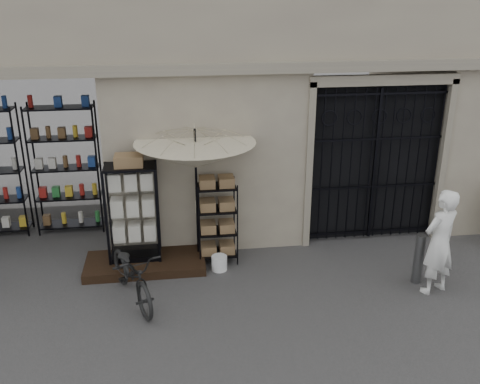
{
  "coord_description": "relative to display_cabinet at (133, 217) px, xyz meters",
  "views": [
    {
      "loc": [
        -1.9,
        -6.61,
        4.47
      ],
      "look_at": [
        -0.8,
        1.4,
        1.35
      ],
      "focal_mm": 40.0,
      "sensor_mm": 36.0,
      "label": 1
    }
  ],
  "objects": [
    {
      "name": "ground",
      "position": [
        2.55,
        -1.69,
        -0.88
      ],
      "size": [
        80.0,
        80.0,
        0.0
      ],
      "primitive_type": "plane",
      "color": "black",
      "rests_on": "ground"
    },
    {
      "name": "shop_recess",
      "position": [
        -1.95,
        1.11,
        0.62
      ],
      "size": [
        3.0,
        1.7,
        3.0
      ],
      "primitive_type": "cube",
      "color": "black",
      "rests_on": "ground"
    },
    {
      "name": "shop_shelving",
      "position": [
        -2.0,
        1.61,
        0.37
      ],
      "size": [
        2.7,
        0.5,
        2.5
      ],
      "primitive_type": "cube",
      "color": "black",
      "rests_on": "ground"
    },
    {
      "name": "iron_gate",
      "position": [
        4.3,
        0.59,
        0.62
      ],
      "size": [
        2.5,
        0.21,
        3.0
      ],
      "color": "black",
      "rests_on": "ground"
    },
    {
      "name": "step_platform",
      "position": [
        0.15,
        -0.14,
        -0.81
      ],
      "size": [
        2.0,
        0.9,
        0.15
      ],
      "primitive_type": "cube",
      "color": "black",
      "rests_on": "ground"
    },
    {
      "name": "display_cabinet",
      "position": [
        0.0,
        0.0,
        0.0
      ],
      "size": [
        0.86,
        0.58,
        1.77
      ],
      "rotation": [
        0.0,
        0.0,
        0.09
      ],
      "color": "black",
      "rests_on": "step_platform"
    },
    {
      "name": "wire_rack",
      "position": [
        1.4,
        -0.03,
        -0.17
      ],
      "size": [
        0.67,
        0.5,
        1.45
      ],
      "rotation": [
        0.0,
        0.0,
        0.08
      ],
      "color": "black",
      "rests_on": "ground"
    },
    {
      "name": "market_umbrella",
      "position": [
        1.07,
        0.04,
        1.14
      ],
      "size": [
        1.77,
        1.8,
        2.81
      ],
      "rotation": [
        0.0,
        0.0,
        0.03
      ],
      "color": "black",
      "rests_on": "ground"
    },
    {
      "name": "white_bucket",
      "position": [
        1.39,
        -0.38,
        -0.76
      ],
      "size": [
        0.33,
        0.33,
        0.25
      ],
      "primitive_type": "cylinder",
      "rotation": [
        0.0,
        0.0,
        0.29
      ],
      "color": "white",
      "rests_on": "ground"
    },
    {
      "name": "bicycle",
      "position": [
        0.01,
        -1.13,
        -0.88
      ],
      "size": [
        0.88,
        1.05,
        1.71
      ],
      "primitive_type": "imported",
      "rotation": [
        0.0,
        0.0,
        0.37
      ],
      "color": "black",
      "rests_on": "ground"
    },
    {
      "name": "steel_bollard",
      "position": [
        4.5,
        -1.21,
        -0.47
      ],
      "size": [
        0.16,
        0.16,
        0.83
      ],
      "primitive_type": "cylinder",
      "rotation": [
        0.0,
        0.0,
        -0.03
      ],
      "color": "#5D5E5F",
      "rests_on": "ground"
    },
    {
      "name": "shopkeeper",
      "position": [
        4.64,
        -1.5,
        -0.88
      ],
      "size": [
        1.21,
        1.8,
        0.41
      ],
      "primitive_type": "imported",
      "rotation": [
        0.0,
        0.0,
        3.52
      ],
      "color": "white",
      "rests_on": "ground"
    }
  ]
}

